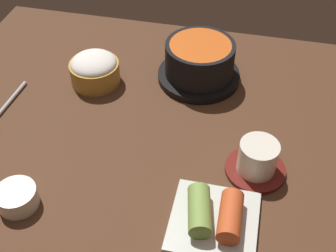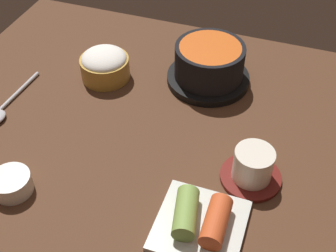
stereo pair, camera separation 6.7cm
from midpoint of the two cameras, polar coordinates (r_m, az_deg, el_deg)
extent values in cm
cube|color=#4C2D1C|center=(87.77, -3.18, -0.87)|extent=(100.00, 76.00, 2.00)
cylinder|color=black|center=(98.52, 2.01, 6.43)|extent=(18.07, 18.07, 1.56)
cylinder|color=black|center=(95.86, 2.08, 8.55)|extent=(14.89, 14.89, 7.38)
cylinder|color=#D15619|center=(93.93, 2.13, 10.23)|extent=(13.10, 13.10, 0.60)
cylinder|color=#B78C38|center=(98.45, -11.34, 6.68)|extent=(10.71, 10.71, 4.90)
ellipsoid|color=white|center=(97.01, -11.54, 7.83)|extent=(9.86, 9.86, 3.75)
cylinder|color=maroon|center=(80.15, 8.81, -5.68)|extent=(10.78, 10.78, 0.80)
cylinder|color=silver|center=(77.66, 9.07, -4.08)|extent=(6.87, 6.87, 5.89)
cylinder|color=#C6D18C|center=(75.73, 9.29, -2.75)|extent=(5.84, 5.84, 0.40)
cube|color=silver|center=(72.65, 3.23, -12.32)|extent=(13.98, 13.98, 1.00)
cylinder|color=#7A9E47|center=(70.93, 1.32, -10.92)|extent=(5.28, 8.96, 3.69)
cylinder|color=#C64C23|center=(70.58, 5.30, -11.60)|extent=(3.87, 8.47, 3.69)
cylinder|color=white|center=(79.01, -21.24, -8.69)|extent=(6.84, 6.84, 3.43)
cylinder|color=brown|center=(77.95, -21.50, -8.05)|extent=(5.61, 5.61, 0.50)
cylinder|color=#B7B7BC|center=(98.46, -22.01, 2.38)|extent=(1.74, 15.88, 0.80)
camera|label=1|loc=(0.03, -92.32, -2.25)|focal=47.33mm
camera|label=2|loc=(0.03, 87.68, 2.25)|focal=47.33mm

